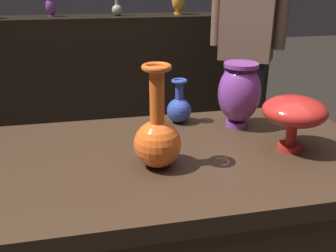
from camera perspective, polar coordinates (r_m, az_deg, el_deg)
name	(u,v)px	position (r m, az deg, el deg)	size (l,w,h in m)	color
back_display_shelf	(120,74)	(3.23, -7.48, 8.01)	(2.60, 0.40, 0.99)	black
vase_centerpiece	(157,137)	(0.96, -1.67, -1.77)	(0.13, 0.13, 0.28)	#E55B1E
vase_tall_behind	(294,112)	(1.11, 19.19, 2.03)	(0.18, 0.18, 0.16)	red
vase_left_accent	(239,93)	(1.24, 11.09, 5.16)	(0.14, 0.14, 0.22)	#7A388E
vase_right_accent	(179,108)	(1.27, 1.74, 2.87)	(0.09, 0.09, 0.16)	#2D429E
shelf_vase_right	(179,0)	(3.24, 1.66, 19.19)	(0.11, 0.11, 0.22)	orange
shelf_vase_center	(117,8)	(3.15, -7.99, 17.78)	(0.09, 0.09, 0.18)	gray
shelf_vase_left	(51,6)	(3.19, -17.85, 17.41)	(0.09, 0.09, 0.14)	#7A388E
visitor_near_right	(247,35)	(2.39, 12.28, 13.70)	(0.40, 0.33, 1.60)	#232328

